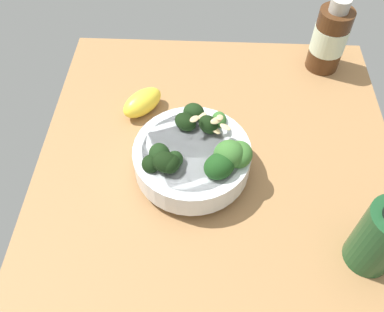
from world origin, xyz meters
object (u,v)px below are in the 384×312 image
(bottle_tall, at_px, (381,237))
(bottle_short, at_px, (330,38))
(lemon_wedge, at_px, (142,102))
(bowl_of_broccoli, at_px, (195,156))

(bottle_tall, distance_m, bottle_short, 0.40)
(lemon_wedge, distance_m, bottle_tall, 0.43)
(lemon_wedge, bearing_deg, bottle_tall, 52.35)
(lemon_wedge, relative_size, bottle_short, 0.55)
(bowl_of_broccoli, bearing_deg, bottle_tall, 61.46)
(lemon_wedge, distance_m, bottle_short, 0.37)
(bowl_of_broccoli, distance_m, bottle_tall, 0.28)
(bowl_of_broccoli, bearing_deg, lemon_wedge, -143.13)
(bowl_of_broccoli, relative_size, bottle_short, 1.26)
(bottle_tall, relative_size, bottle_short, 0.87)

